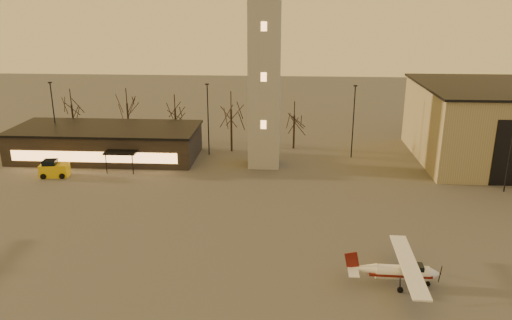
# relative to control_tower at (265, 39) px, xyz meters

# --- Properties ---
(ground) EXTENTS (220.00, 220.00, 0.00)m
(ground) POSITION_rel_control_tower_xyz_m (0.00, -30.00, -16.33)
(ground) COLOR #45423F
(ground) RESTS_ON ground
(control_tower) EXTENTS (6.80, 6.80, 32.60)m
(control_tower) POSITION_rel_control_tower_xyz_m (0.00, 0.00, 0.00)
(control_tower) COLOR gray
(control_tower) RESTS_ON ground
(terminal) EXTENTS (25.40, 12.20, 4.30)m
(terminal) POSITION_rel_control_tower_xyz_m (-21.99, 1.98, -14.17)
(terminal) COLOR black
(terminal) RESTS_ON ground
(light_poles) EXTENTS (58.50, 12.25, 10.14)m
(light_poles) POSITION_rel_control_tower_xyz_m (0.50, 1.00, -10.92)
(light_poles) COLOR black
(light_poles) RESTS_ON ground
(tree_row) EXTENTS (37.20, 9.20, 8.80)m
(tree_row) POSITION_rel_control_tower_xyz_m (-13.70, 9.16, -10.39)
(tree_row) COLOR black
(tree_row) RESTS_ON ground
(cessna_front) EXTENTS (7.67, 9.69, 2.68)m
(cessna_front) POSITION_rel_control_tower_xyz_m (12.15, -28.63, -15.41)
(cessna_front) COLOR silver
(cessna_front) RESTS_ON ground
(service_cart) EXTENTS (3.58, 2.52, 2.14)m
(service_cart) POSITION_rel_control_tower_xyz_m (-25.87, -6.22, -15.51)
(service_cart) COLOR gold
(service_cart) RESTS_ON ground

